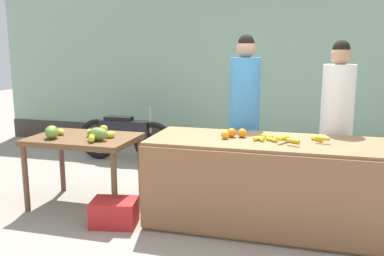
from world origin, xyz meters
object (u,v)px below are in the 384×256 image
Objects in this scene: produce_sack at (178,168)px; parked_motorcycle at (125,136)px; vendor_woman_blue_shirt at (244,118)px; vendor_woman_white_shirt at (336,126)px; produce_crate at (114,212)px.

parked_motorcycle is at bearing 139.74° from produce_sack.
vendor_woman_blue_shirt is 0.99m from vendor_woman_white_shirt.
vendor_woman_white_shirt is at bearing -0.72° from vendor_woman_blue_shirt.
vendor_woman_blue_shirt is 2.41m from parked_motorcycle.
produce_crate is at bearing -102.39° from produce_sack.
vendor_woman_blue_shirt reaches higher than vendor_woman_white_shirt.
vendor_woman_white_shirt reaches higher than produce_sack.
produce_sack is at bearing 169.48° from vendor_woman_blue_shirt.
vendor_woman_blue_shirt reaches higher than produce_crate.
vendor_woman_blue_shirt is at bearing 179.28° from vendor_woman_white_shirt.
parked_motorcycle is (-2.03, 1.16, -0.56)m from vendor_woman_blue_shirt.
produce_crate is (0.91, -2.26, -0.27)m from parked_motorcycle.
vendor_woman_white_shirt is at bearing -21.24° from parked_motorcycle.
produce_sack is (-1.84, 0.17, -0.67)m from vendor_woman_white_shirt.
vendor_woman_white_shirt is 3.29m from parked_motorcycle.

